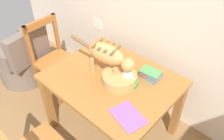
% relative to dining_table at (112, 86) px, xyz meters
% --- Properties ---
extents(wall_rear, '(4.79, 0.11, 2.50)m').
position_rel_dining_table_xyz_m(wall_rear, '(0.08, 0.65, 0.61)').
color(wall_rear, silver).
rests_on(wall_rear, ground_plane).
extents(dining_table, '(1.12, 0.90, 0.73)m').
position_rel_dining_table_xyz_m(dining_table, '(0.00, 0.00, 0.00)').
color(dining_table, '#9E642E').
rests_on(dining_table, ground_plane).
extents(cat, '(0.65, 0.20, 0.33)m').
position_rel_dining_table_xyz_m(cat, '(-0.05, 0.01, 0.31)').
color(cat, tan).
rests_on(cat, dining_table).
extents(saucer_bowl, '(0.20, 0.20, 0.03)m').
position_rel_dining_table_xyz_m(saucer_bowl, '(0.14, 0.04, 0.11)').
color(saucer_bowl, '#398F48').
rests_on(saucer_bowl, dining_table).
extents(coffee_mug, '(0.12, 0.08, 0.08)m').
position_rel_dining_table_xyz_m(coffee_mug, '(0.14, 0.04, 0.16)').
color(coffee_mug, white).
rests_on(coffee_mug, saucer_bowl).
extents(magazine, '(0.30, 0.24, 0.01)m').
position_rel_dining_table_xyz_m(magazine, '(0.37, -0.23, 0.10)').
color(magazine, '#8A55A4').
rests_on(magazine, dining_table).
extents(book_stack, '(0.19, 0.14, 0.07)m').
position_rel_dining_table_xyz_m(book_stack, '(0.24, 0.25, 0.13)').
color(book_stack, '#3792C3').
rests_on(book_stack, dining_table).
extents(wicker_basket, '(0.30, 0.30, 0.09)m').
position_rel_dining_table_xyz_m(wicker_basket, '(0.08, 0.01, 0.14)').
color(wicker_basket, tan).
rests_on(wicker_basket, dining_table).
extents(wooden_chair_near, '(0.43, 0.43, 0.92)m').
position_rel_dining_table_xyz_m(wooden_chair_near, '(-0.94, 0.02, -0.19)').
color(wooden_chair_near, '#A5612A').
rests_on(wooden_chair_near, ground_plane).
extents(wicker_armchair, '(0.64, 0.66, 0.78)m').
position_rel_dining_table_xyz_m(wicker_armchair, '(-1.42, -0.17, -0.37)').
color(wicker_armchair, '#716155').
rests_on(wicker_armchair, ground_plane).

